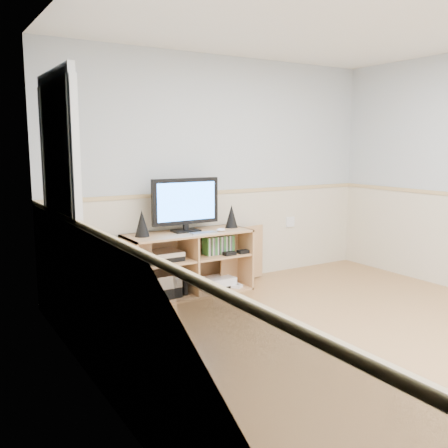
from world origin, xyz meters
The scene contains 11 objects.
room centered at (-0.06, 0.12, 1.22)m, with size 4.04×4.54×2.54m.
media_cabinet centered at (-0.55, 2.03, 0.33)m, with size 2.06×0.50×0.65m.
monitor centered at (-0.55, 2.02, 0.95)m, with size 0.74×0.18×0.55m.
speaker_left centered at (-1.04, 1.99, 0.78)m, with size 0.14×0.14×0.26m, color black.
speaker_right centered at (-0.01, 1.99, 0.77)m, with size 0.13×0.13×0.25m, color black.
keyboard centered at (-0.44, 1.83, 0.66)m, with size 0.27×0.11×0.01m, color silver.
mouse centered at (-0.24, 1.83, 0.67)m, with size 0.10×0.06×0.04m, color white.
av_components centered at (-0.90, 1.97, 0.22)m, with size 0.52×0.32×0.47m.
game_consoles centered at (-0.21, 1.96, 0.07)m, with size 0.45×0.30×0.11m.
game_cases centered at (-0.20, 1.95, 0.48)m, with size 0.33×0.14×0.19m, color #3F8C3F.
wall_outlet centered at (1.00, 2.23, 0.60)m, with size 0.12×0.03×0.12m, color white.
Camera 1 is at (-2.87, -2.53, 1.54)m, focal length 40.00 mm.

